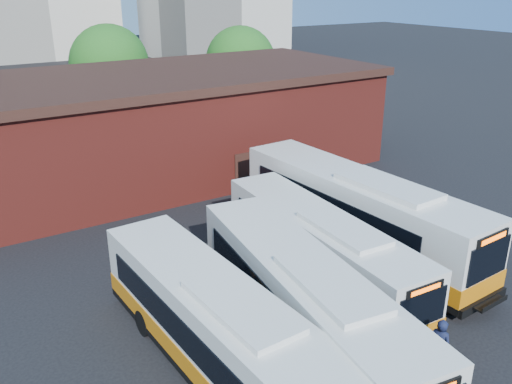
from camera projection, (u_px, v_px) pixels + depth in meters
ground at (374, 328)px, 19.49m from camera, size 220.00×220.00×0.00m
bus_west at (216, 331)px, 16.85m from camera, size 2.99×12.07×3.26m
bus_midwest at (304, 308)px, 17.97m from camera, size 4.16×12.54×3.37m
bus_mideast at (320, 252)px, 21.89m from camera, size 2.99×11.66×3.15m
bus_east at (357, 215)px, 24.70m from camera, size 3.52×13.79×3.72m
transit_worker at (440, 346)px, 16.97m from camera, size 0.63×0.81×1.95m
depot_building at (153, 123)px, 34.01m from camera, size 28.60×12.60×6.40m
tree_mid at (110, 64)px, 45.33m from camera, size 6.56×6.56×8.36m
tree_east at (240, 61)px, 48.56m from camera, size 6.24×6.24×7.96m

